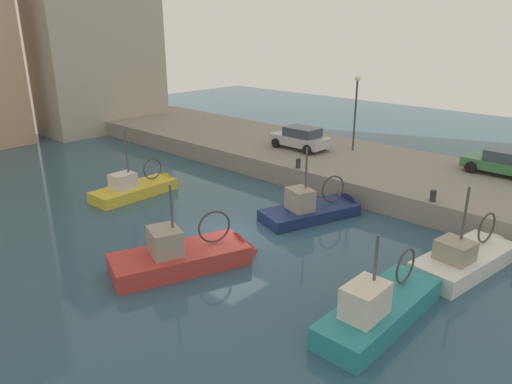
{
  "coord_description": "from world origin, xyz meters",
  "views": [
    {
      "loc": [
        -13.35,
        -14.08,
        8.96
      ],
      "look_at": [
        2.64,
        0.92,
        1.2
      ],
      "focal_mm": 33.05,
      "sensor_mm": 36.0,
      "label": 1
    }
  ],
  "objects_px": {
    "fishing_boat_red": "(190,262)",
    "fishing_boat_navy": "(317,214)",
    "parked_car_silver": "(301,138)",
    "quay_streetlamp": "(356,101)",
    "fishing_boat_teal": "(384,314)",
    "mooring_bollard_north": "(298,163)",
    "parked_car_green": "(506,162)",
    "fishing_boat_yellow": "(140,192)",
    "fishing_boat_white": "(469,264)",
    "mooring_bollard_mid": "(433,196)"
  },
  "relations": [
    {
      "from": "fishing_boat_red",
      "to": "fishing_boat_navy",
      "type": "bearing_deg",
      "value": -4.86
    },
    {
      "from": "parked_car_silver",
      "to": "quay_streetlamp",
      "type": "xyz_separation_m",
      "value": [
        2.04,
        -2.78,
        2.51
      ]
    },
    {
      "from": "fishing_boat_teal",
      "to": "mooring_bollard_north",
      "type": "relative_size",
      "value": 11.22
    },
    {
      "from": "fishing_boat_red",
      "to": "parked_car_green",
      "type": "bearing_deg",
      "value": -20.25
    },
    {
      "from": "fishing_boat_yellow",
      "to": "parked_car_silver",
      "type": "height_order",
      "value": "fishing_boat_yellow"
    },
    {
      "from": "fishing_boat_red",
      "to": "parked_car_silver",
      "type": "xyz_separation_m",
      "value": [
        13.98,
        5.49,
        1.82
      ]
    },
    {
      "from": "fishing_boat_red",
      "to": "quay_streetlamp",
      "type": "xyz_separation_m",
      "value": [
        16.03,
        2.71,
        4.33
      ]
    },
    {
      "from": "mooring_bollard_north",
      "to": "parked_car_silver",
      "type": "bearing_deg",
      "value": 36.58
    },
    {
      "from": "mooring_bollard_north",
      "to": "parked_car_green",
      "type": "bearing_deg",
      "value": -53.67
    },
    {
      "from": "fishing_boat_white",
      "to": "mooring_bollard_mid",
      "type": "relative_size",
      "value": 10.72
    },
    {
      "from": "parked_car_silver",
      "to": "quay_streetlamp",
      "type": "relative_size",
      "value": 0.82
    },
    {
      "from": "fishing_boat_yellow",
      "to": "quay_streetlamp",
      "type": "xyz_separation_m",
      "value": [
        12.58,
        -5.87,
        4.34
      ]
    },
    {
      "from": "fishing_boat_red",
      "to": "mooring_bollard_mid",
      "type": "distance_m",
      "value": 11.68
    },
    {
      "from": "fishing_boat_red",
      "to": "mooring_bollard_north",
      "type": "bearing_deg",
      "value": 15.18
    },
    {
      "from": "fishing_boat_navy",
      "to": "fishing_boat_red",
      "type": "bearing_deg",
      "value": 175.14
    },
    {
      "from": "mooring_bollard_mid",
      "to": "quay_streetlamp",
      "type": "bearing_deg",
      "value": 54.43
    },
    {
      "from": "fishing_boat_navy",
      "to": "mooring_bollard_north",
      "type": "height_order",
      "value": "fishing_boat_navy"
    },
    {
      "from": "parked_car_green",
      "to": "quay_streetlamp",
      "type": "relative_size",
      "value": 0.87
    },
    {
      "from": "fishing_boat_red",
      "to": "fishing_boat_navy",
      "type": "xyz_separation_m",
      "value": [
        7.56,
        -0.64,
        0.01
      ]
    },
    {
      "from": "fishing_boat_red",
      "to": "mooring_bollard_mid",
      "type": "xyz_separation_m",
      "value": [
        10.38,
        -5.19,
        1.35
      ]
    },
    {
      "from": "fishing_boat_navy",
      "to": "fishing_boat_white",
      "type": "bearing_deg",
      "value": -90.73
    },
    {
      "from": "fishing_boat_white",
      "to": "mooring_bollard_mid",
      "type": "bearing_deg",
      "value": 44.73
    },
    {
      "from": "fishing_boat_navy",
      "to": "mooring_bollard_mid",
      "type": "xyz_separation_m",
      "value": [
        2.82,
        -4.54,
        1.34
      ]
    },
    {
      "from": "quay_streetlamp",
      "to": "parked_car_green",
      "type": "bearing_deg",
      "value": -83.32
    },
    {
      "from": "fishing_boat_navy",
      "to": "parked_car_silver",
      "type": "distance_m",
      "value": 9.07
    },
    {
      "from": "fishing_boat_yellow",
      "to": "mooring_bollard_mid",
      "type": "bearing_deg",
      "value": -63.29
    },
    {
      "from": "fishing_boat_navy",
      "to": "mooring_bollard_mid",
      "type": "relative_size",
      "value": 10.81
    },
    {
      "from": "fishing_boat_teal",
      "to": "mooring_bollard_north",
      "type": "bearing_deg",
      "value": 50.62
    },
    {
      "from": "fishing_boat_yellow",
      "to": "quay_streetlamp",
      "type": "bearing_deg",
      "value": -25.03
    },
    {
      "from": "fishing_boat_red",
      "to": "parked_car_silver",
      "type": "bearing_deg",
      "value": 21.44
    },
    {
      "from": "parked_car_green",
      "to": "parked_car_silver",
      "type": "xyz_separation_m",
      "value": [
        -3.1,
        11.8,
        0.04
      ]
    },
    {
      "from": "mooring_bollard_north",
      "to": "quay_streetlamp",
      "type": "xyz_separation_m",
      "value": [
        5.65,
        -0.1,
        2.98
      ]
    },
    {
      "from": "fishing_boat_red",
      "to": "fishing_boat_yellow",
      "type": "bearing_deg",
      "value": 68.13
    },
    {
      "from": "fishing_boat_navy",
      "to": "parked_car_silver",
      "type": "xyz_separation_m",
      "value": [
        6.43,
        6.13,
        1.82
      ]
    },
    {
      "from": "fishing_boat_red",
      "to": "mooring_bollard_north",
      "type": "xyz_separation_m",
      "value": [
        10.38,
        2.81,
        1.35
      ]
    },
    {
      "from": "fishing_boat_white",
      "to": "parked_car_green",
      "type": "bearing_deg",
      "value": 10.42
    },
    {
      "from": "parked_car_silver",
      "to": "fishing_boat_white",
      "type": "bearing_deg",
      "value": -115.68
    },
    {
      "from": "fishing_boat_red",
      "to": "fishing_boat_yellow",
      "type": "height_order",
      "value": "fishing_boat_yellow"
    },
    {
      "from": "parked_car_green",
      "to": "mooring_bollard_north",
      "type": "bearing_deg",
      "value": 126.33
    },
    {
      "from": "mooring_bollard_mid",
      "to": "fishing_boat_white",
      "type": "bearing_deg",
      "value": -135.27
    },
    {
      "from": "fishing_boat_white",
      "to": "fishing_boat_navy",
      "type": "height_order",
      "value": "fishing_boat_navy"
    },
    {
      "from": "fishing_boat_yellow",
      "to": "parked_car_green",
      "type": "distance_m",
      "value": 20.27
    },
    {
      "from": "parked_car_green",
      "to": "mooring_bollard_mid",
      "type": "xyz_separation_m",
      "value": [
        -6.71,
        1.12,
        -0.43
      ]
    },
    {
      "from": "parked_car_green",
      "to": "mooring_bollard_north",
      "type": "relative_size",
      "value": 7.68
    },
    {
      "from": "parked_car_green",
      "to": "quay_streetlamp",
      "type": "distance_m",
      "value": 9.43
    },
    {
      "from": "fishing_boat_red",
      "to": "fishing_boat_navy",
      "type": "distance_m",
      "value": 7.58
    },
    {
      "from": "quay_streetlamp",
      "to": "fishing_boat_yellow",
      "type": "bearing_deg",
      "value": 154.97
    },
    {
      "from": "fishing_boat_white",
      "to": "mooring_bollard_mid",
      "type": "height_order",
      "value": "fishing_boat_white"
    },
    {
      "from": "fishing_boat_red",
      "to": "fishing_boat_yellow",
      "type": "relative_size",
      "value": 1.14
    },
    {
      "from": "fishing_boat_red",
      "to": "parked_car_silver",
      "type": "height_order",
      "value": "fishing_boat_red"
    }
  ]
}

